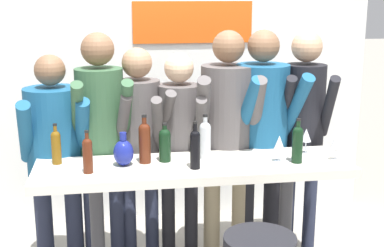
{
  "coord_description": "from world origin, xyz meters",
  "views": [
    {
      "loc": [
        -0.52,
        -3.28,
        2.03
      ],
      "look_at": [
        0.0,
        0.08,
        1.2
      ],
      "focal_mm": 50.0,
      "sensor_mm": 36.0,
      "label": 1
    }
  ],
  "objects_px": {
    "wine_bottle_3": "(165,143)",
    "tasting_table": "(194,188)",
    "wine_glass_0": "(306,136)",
    "decorative_vase": "(123,152)",
    "wine_bottle_6": "(205,138)",
    "person_center_right": "(227,124)",
    "person_right": "(262,123)",
    "person_far_right": "(304,118)",
    "person_left": "(101,127)",
    "wine_bottle_4": "(88,154)",
    "wine_glass_1": "(336,142)",
    "person_far_left": "(55,145)",
    "person_center_left": "(139,134)",
    "wine_glass_2": "(279,143)",
    "wine_bottle_0": "(195,147)",
    "person_center": "(179,137)",
    "wine_bottle_5": "(56,146)",
    "wine_bottle_1": "(145,141)",
    "wine_bottle_2": "(298,142)"
  },
  "relations": [
    {
      "from": "wine_bottle_3",
      "to": "tasting_table",
      "type": "bearing_deg",
      "value": -24.37
    },
    {
      "from": "wine_glass_0",
      "to": "decorative_vase",
      "type": "relative_size",
      "value": 0.8
    },
    {
      "from": "wine_bottle_3",
      "to": "wine_bottle_6",
      "type": "distance_m",
      "value": 0.27
    },
    {
      "from": "decorative_vase",
      "to": "person_center_right",
      "type": "bearing_deg",
      "value": 27.25
    },
    {
      "from": "person_right",
      "to": "person_far_right",
      "type": "height_order",
      "value": "person_right"
    },
    {
      "from": "person_left",
      "to": "person_far_right",
      "type": "bearing_deg",
      "value": -3.42
    },
    {
      "from": "wine_bottle_4",
      "to": "wine_glass_1",
      "type": "relative_size",
      "value": 1.53
    },
    {
      "from": "person_far_left",
      "to": "person_center_left",
      "type": "xyz_separation_m",
      "value": [
        0.6,
        0.07,
        0.04
      ]
    },
    {
      "from": "wine_glass_0",
      "to": "wine_glass_2",
      "type": "distance_m",
      "value": 0.28
    },
    {
      "from": "wine_bottle_4",
      "to": "wine_glass_1",
      "type": "xyz_separation_m",
      "value": [
        1.62,
        0.01,
        0.0
      ]
    },
    {
      "from": "wine_bottle_0",
      "to": "wine_bottle_6",
      "type": "relative_size",
      "value": 1.02
    },
    {
      "from": "person_far_left",
      "to": "wine_glass_1",
      "type": "xyz_separation_m",
      "value": [
        1.87,
        -0.49,
        0.08
      ]
    },
    {
      "from": "wine_bottle_0",
      "to": "person_left",
      "type": "bearing_deg",
      "value": 137.33
    },
    {
      "from": "person_center",
      "to": "wine_bottle_3",
      "type": "bearing_deg",
      "value": -104.06
    },
    {
      "from": "person_center",
      "to": "person_far_right",
      "type": "height_order",
      "value": "person_far_right"
    },
    {
      "from": "person_left",
      "to": "wine_bottle_5",
      "type": "relative_size",
      "value": 6.61
    },
    {
      "from": "tasting_table",
      "to": "wine_bottle_5",
      "type": "relative_size",
      "value": 7.66
    },
    {
      "from": "wine_bottle_1",
      "to": "wine_bottle_6",
      "type": "relative_size",
      "value": 1.07
    },
    {
      "from": "wine_glass_0",
      "to": "person_center_right",
      "type": "bearing_deg",
      "value": 146.46
    },
    {
      "from": "wine_bottle_5",
      "to": "wine_glass_1",
      "type": "height_order",
      "value": "wine_bottle_5"
    },
    {
      "from": "person_center_right",
      "to": "person_right",
      "type": "height_order",
      "value": "same"
    },
    {
      "from": "wine_glass_2",
      "to": "wine_bottle_5",
      "type": "bearing_deg",
      "value": 172.99
    },
    {
      "from": "person_right",
      "to": "wine_bottle_4",
      "type": "bearing_deg",
      "value": -166.8
    },
    {
      "from": "tasting_table",
      "to": "person_center",
      "type": "relative_size",
      "value": 1.26
    },
    {
      "from": "person_right",
      "to": "wine_glass_1",
      "type": "distance_m",
      "value": 0.62
    },
    {
      "from": "person_center_right",
      "to": "wine_bottle_4",
      "type": "relative_size",
      "value": 6.57
    },
    {
      "from": "person_far_right",
      "to": "wine_glass_0",
      "type": "distance_m",
      "value": 0.4
    },
    {
      "from": "wine_bottle_5",
      "to": "person_left",
      "type": "bearing_deg",
      "value": 47.42
    },
    {
      "from": "person_right",
      "to": "wine_glass_1",
      "type": "bearing_deg",
      "value": -63.19
    },
    {
      "from": "person_center",
      "to": "person_center_right",
      "type": "distance_m",
      "value": 0.36
    },
    {
      "from": "person_center",
      "to": "wine_bottle_4",
      "type": "relative_size",
      "value": 6.0
    },
    {
      "from": "person_center_left",
      "to": "wine_glass_2",
      "type": "height_order",
      "value": "person_center_left"
    },
    {
      "from": "wine_bottle_4",
      "to": "decorative_vase",
      "type": "relative_size",
      "value": 1.23
    },
    {
      "from": "wine_bottle_2",
      "to": "person_right",
      "type": "bearing_deg",
      "value": 100.22
    },
    {
      "from": "wine_bottle_5",
      "to": "wine_glass_2",
      "type": "xyz_separation_m",
      "value": [
        1.44,
        -0.18,
        0.0
      ]
    },
    {
      "from": "wine_bottle_2",
      "to": "wine_bottle_6",
      "type": "xyz_separation_m",
      "value": [
        -0.58,
        0.18,
        0.0
      ]
    },
    {
      "from": "wine_glass_2",
      "to": "person_center_right",
      "type": "bearing_deg",
      "value": 117.45
    },
    {
      "from": "wine_glass_2",
      "to": "wine_bottle_0",
      "type": "bearing_deg",
      "value": -174.24
    },
    {
      "from": "wine_bottle_5",
      "to": "wine_glass_1",
      "type": "relative_size",
      "value": 1.52
    },
    {
      "from": "person_far_left",
      "to": "person_far_right",
      "type": "height_order",
      "value": "person_far_right"
    },
    {
      "from": "person_left",
      "to": "person_right",
      "type": "relative_size",
      "value": 1.0
    },
    {
      "from": "wine_bottle_0",
      "to": "person_far_left",
      "type": "bearing_deg",
      "value": 150.28
    },
    {
      "from": "wine_bottle_2",
      "to": "wine_bottle_3",
      "type": "xyz_separation_m",
      "value": [
        -0.85,
        0.16,
        -0.01
      ]
    },
    {
      "from": "person_center_right",
      "to": "person_far_right",
      "type": "xyz_separation_m",
      "value": [
        0.6,
        0.06,
        0.01
      ]
    },
    {
      "from": "person_left",
      "to": "person_center_left",
      "type": "bearing_deg",
      "value": 4.56
    },
    {
      "from": "person_center_left",
      "to": "wine_glass_2",
      "type": "xyz_separation_m",
      "value": [
        0.89,
        -0.53,
        0.04
      ]
    },
    {
      "from": "person_left",
      "to": "person_center",
      "type": "bearing_deg",
      "value": -4.94
    },
    {
      "from": "person_right",
      "to": "wine_bottle_1",
      "type": "height_order",
      "value": "person_right"
    },
    {
      "from": "person_left",
      "to": "wine_bottle_1",
      "type": "distance_m",
      "value": 0.47
    },
    {
      "from": "person_far_right",
      "to": "wine_glass_2",
      "type": "distance_m",
      "value": 0.64
    }
  ]
}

